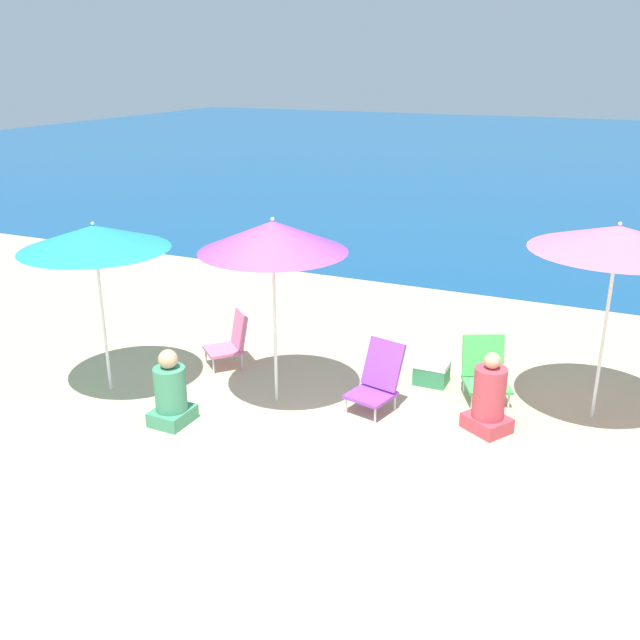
% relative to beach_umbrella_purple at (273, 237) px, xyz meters
% --- Properties ---
extents(ground_plane, '(60.00, 60.00, 0.00)m').
position_rel_beach_umbrella_purple_xyz_m(ground_plane, '(0.76, -1.28, -1.93)').
color(ground_plane, '#D1BA89').
extents(sea_water, '(60.00, 40.00, 0.01)m').
position_rel_beach_umbrella_purple_xyz_m(sea_water, '(0.76, 24.85, -1.93)').
color(sea_water, navy).
rests_on(sea_water, ground).
extents(beach_umbrella_purple, '(1.62, 1.62, 2.14)m').
position_rel_beach_umbrella_purple_xyz_m(beach_umbrella_purple, '(0.00, 0.00, 0.00)').
color(beach_umbrella_purple, white).
rests_on(beach_umbrella_purple, ground).
extents(beach_umbrella_pink, '(1.76, 1.76, 2.18)m').
position_rel_beach_umbrella_purple_xyz_m(beach_umbrella_pink, '(3.35, 1.08, 0.07)').
color(beach_umbrella_pink, white).
rests_on(beach_umbrella_pink, ground).
extents(beach_umbrella_teal, '(1.66, 1.66, 2.03)m').
position_rel_beach_umbrella_purple_xyz_m(beach_umbrella_teal, '(-1.94, -0.55, -0.08)').
color(beach_umbrella_teal, white).
rests_on(beach_umbrella_teal, ground).
extents(beach_chair_green, '(0.68, 0.71, 0.70)m').
position_rel_beach_umbrella_purple_xyz_m(beach_chair_green, '(2.14, 1.10, -1.61)').
color(beach_chair_green, silver).
rests_on(beach_chair_green, ground).
extents(beach_chair_purple, '(0.57, 0.67, 0.76)m').
position_rel_beach_umbrella_purple_xyz_m(beach_chair_purple, '(1.11, 0.31, -1.58)').
color(beach_chair_purple, silver).
rests_on(beach_chair_purple, ground).
extents(beach_chair_pink, '(0.65, 0.66, 0.70)m').
position_rel_beach_umbrella_purple_xyz_m(beach_chair_pink, '(-0.99, 0.66, -1.59)').
color(beach_chair_pink, silver).
rests_on(beach_chair_pink, ground).
extents(person_seated_near, '(0.39, 0.45, 0.85)m').
position_rel_beach_umbrella_purple_xyz_m(person_seated_near, '(-0.78, -0.93, -1.59)').
color(person_seated_near, '#3F8C66').
rests_on(person_seated_near, ground).
extents(person_seated_far, '(0.57, 0.55, 0.88)m').
position_rel_beach_umbrella_purple_xyz_m(person_seated_far, '(2.35, 0.30, -1.57)').
color(person_seated_far, '#BF3F4C').
rests_on(person_seated_far, ground).
extents(cooler_box, '(0.40, 0.31, 0.28)m').
position_rel_beach_umbrella_purple_xyz_m(cooler_box, '(1.49, 1.18, -1.79)').
color(cooler_box, '#338C59').
rests_on(cooler_box, ground).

